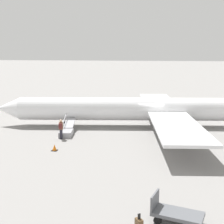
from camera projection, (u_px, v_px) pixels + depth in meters
The scene contains 6 objects.
ground_plane at pixel (152, 126), 32.10m from camera, with size 600.00×600.00×0.00m, color gray.
airplane_main at pixel (161, 109), 31.74m from camera, with size 32.50×25.33×6.09m.
boarding_stairs at pixel (67, 131), 28.63m from camera, with size 1.78×4.13×1.57m.
passenger at pixel (61, 128), 27.15m from camera, with size 0.39×0.56×1.74m.
luggage_cart at pixel (175, 213), 13.71m from camera, with size 2.38×1.53×1.22m.
traffic_cone_near_stairs at pixel (54, 148), 24.01m from camera, with size 0.44×0.44×0.49m.
Camera 1 is at (-2.91, 31.42, 7.36)m, focal length 50.00 mm.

